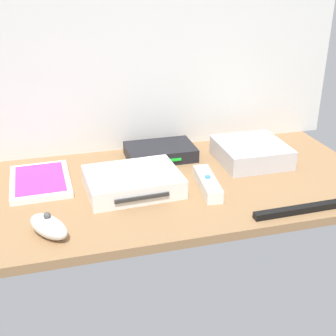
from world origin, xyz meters
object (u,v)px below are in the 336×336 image
at_px(game_console, 133,182).
at_px(network_router, 160,152).
at_px(sensor_bar, 306,209).
at_px(game_case, 40,181).
at_px(mini_computer, 251,152).
at_px(remote_nunchuk, 49,226).
at_px(remote_wand, 207,183).

relative_size(game_console, network_router, 1.21).
bearing_deg(network_router, sensor_bar, -57.80).
bearing_deg(game_console, game_case, 153.67).
height_order(mini_computer, game_case, mini_computer).
height_order(game_case, sensor_bar, game_case).
distance_m(game_console, remote_nunchuk, 0.24).
relative_size(network_router, remote_nunchuk, 1.68).
bearing_deg(remote_wand, mini_computer, 42.54).
height_order(remote_wand, remote_nunchuk, remote_nunchuk).
bearing_deg(network_router, remote_wand, -74.22).
relative_size(remote_wand, remote_nunchuk, 1.41).
height_order(game_console, remote_nunchuk, remote_nunchuk).
bearing_deg(game_console, network_router, 54.44).
distance_m(remote_wand, sensor_bar, 0.22).
bearing_deg(game_case, game_console, -25.15).
xyz_separation_m(network_router, remote_wand, (0.06, -0.21, -0.00)).
height_order(mini_computer, network_router, mini_computer).
distance_m(game_case, network_router, 0.32).
height_order(mini_computer, remote_wand, mini_computer).
xyz_separation_m(network_router, sensor_bar, (0.22, -0.36, -0.01)).
xyz_separation_m(remote_wand, sensor_bar, (0.17, -0.15, -0.01)).
distance_m(game_case, remote_wand, 0.39).
bearing_deg(mini_computer, sensor_bar, -89.87).
distance_m(game_console, game_case, 0.22).
xyz_separation_m(game_case, remote_nunchuk, (0.01, -0.23, 0.01)).
xyz_separation_m(game_console, network_router, (0.11, 0.17, -0.00)).
distance_m(network_router, remote_wand, 0.22).
xyz_separation_m(game_case, sensor_bar, (0.54, -0.28, -0.00)).
xyz_separation_m(mini_computer, network_router, (-0.22, 0.09, -0.01)).
bearing_deg(game_case, remote_nunchuk, -88.25).
relative_size(mini_computer, sensor_bar, 0.71).
relative_size(game_console, remote_wand, 1.44).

